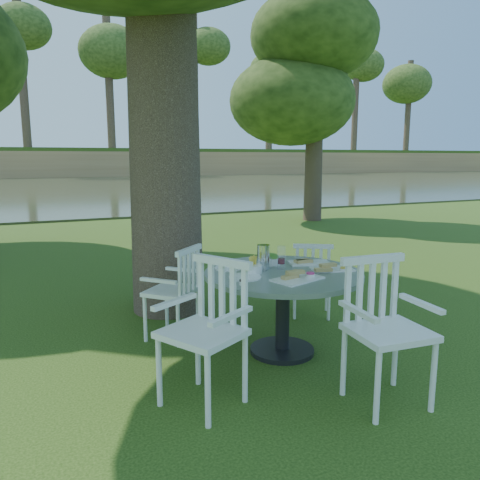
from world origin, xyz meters
name	(u,v)px	position (x,y,z in m)	size (l,w,h in m)	color
ground	(248,325)	(0.00, 0.00, 0.00)	(140.00, 140.00, 0.00)	#1C370B
table	(283,288)	(-0.01, -0.74, 0.58)	(1.35, 1.35, 0.73)	black
chair_ne	(312,274)	(0.72, -0.06, 0.48)	(0.55, 0.54, 0.81)	white
chair_nw	(180,285)	(-0.73, -0.07, 0.52)	(0.61, 0.61, 0.88)	white
chair_sw	(211,319)	(-0.85, -1.24, 0.59)	(0.66, 0.67, 1.00)	white
chair_se	(381,317)	(0.24, -1.69, 0.59)	(0.54, 0.51, 1.00)	white
tableware	(275,265)	(-0.05, -0.66, 0.77)	(1.13, 0.87, 0.22)	white
river	(71,189)	(0.00, 23.00, 0.00)	(100.00, 28.00, 0.12)	#2F351F
far_bank	(53,93)	(0.28, 41.12, 7.25)	(100.00, 18.00, 15.20)	#A0774A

